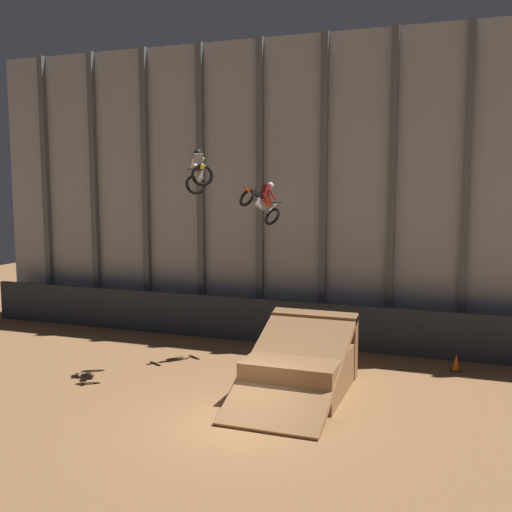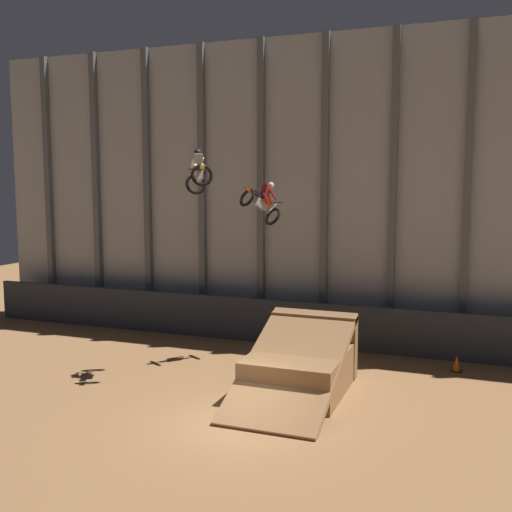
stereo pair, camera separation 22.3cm
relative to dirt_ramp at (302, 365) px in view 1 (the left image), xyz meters
name	(u,v)px [view 1 (the left image)]	position (x,y,z in m)	size (l,w,h in m)	color
ground_plane	(239,424)	(-0.85, -3.32, -0.77)	(60.00, 60.00, 0.00)	#996B42
arena_back_wall	(324,190)	(-0.85, 6.36, 5.51)	(32.00, 0.40, 12.57)	#ADB2B7
lower_barrier	(314,325)	(-0.85, 4.97, 0.13)	(31.36, 0.20, 1.81)	#2D333D
dirt_ramp	(302,365)	(0.00, 0.00, 0.00)	(2.93, 5.56, 2.31)	olive
rider_bike_left_air	(199,173)	(-3.80, 0.54, 6.11)	(1.52, 1.75, 1.58)	black
rider_bike_right_air	(262,202)	(-2.40, 3.02, 5.10)	(1.49, 1.81, 1.68)	black
traffic_cone_near_ramp	(456,363)	(4.61, 3.64, -0.49)	(0.36, 0.36, 0.58)	black
hay_bale_trackside	(302,358)	(-0.64, 2.41, -0.49)	(1.06, 0.91, 0.57)	#CCB751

